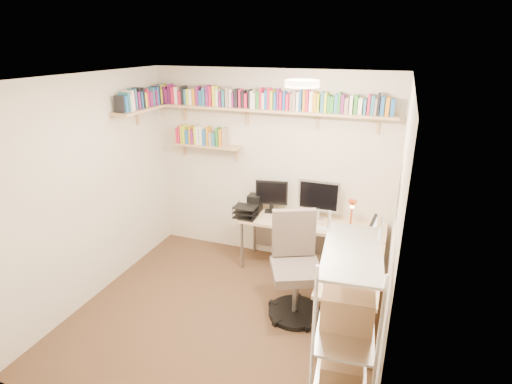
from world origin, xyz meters
TOP-DOWN VIEW (x-y plane):
  - ground at (0.00, 0.00)m, footprint 3.20×3.20m
  - room_shell at (0.00, 0.00)m, footprint 3.24×3.04m
  - wall_shelves at (-0.42, 1.30)m, footprint 3.12×1.09m
  - corner_desk at (0.69, 0.98)m, footprint 1.86×1.81m
  - office_chair at (0.67, 0.34)m, footprint 0.67×0.68m
  - wire_rack at (1.36, -1.14)m, footprint 0.43×0.77m

SIDE VIEW (x-z plane):
  - ground at x=0.00m, z-range 0.00..0.00m
  - office_chair at x=0.67m, z-range -0.09..1.06m
  - corner_desk at x=0.69m, z-range 0.08..1.29m
  - wire_rack at x=1.36m, z-range 0.11..1.84m
  - room_shell at x=0.00m, z-range 0.29..2.81m
  - wall_shelves at x=-0.42m, z-range 1.63..2.43m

